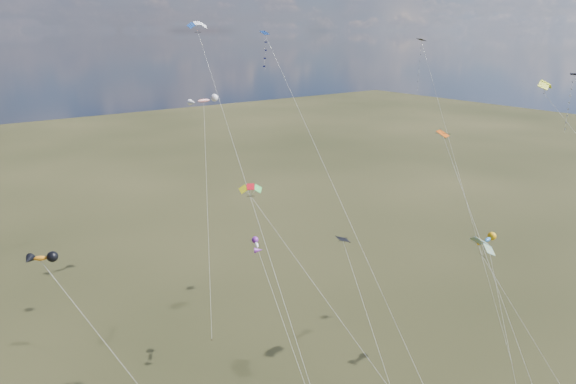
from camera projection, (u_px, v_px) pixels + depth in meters
diamond_black_high at (424, 80)px, 62.23m from camera, size 5.13×19.79×32.97m
diamond_navy_tall at (279, 80)px, 55.39m from camera, size 1.43×29.57×33.87m
diamond_black_mid at (365, 307)px, 38.03m from camera, size 1.24×10.71×19.06m
diamond_navy_right at (575, 116)px, 56.32m from camera, size 0.89×16.67×29.49m
diamond_orange_center at (474, 222)px, 41.68m from camera, size 1.85×16.42×25.86m
parafoil_yellow at (547, 85)px, 48.77m from camera, size 16.74×20.82×29.74m
parafoil_blue_white at (198, 27)px, 54.62m from camera, size 6.02×31.16×35.16m
parafoil_striped at (484, 242)px, 44.17m from camera, size 7.21×10.29×17.25m
parafoil_tricolor at (252, 189)px, 45.79m from camera, size 8.75×16.78×21.05m
novelty_orange_black at (41, 259)px, 44.29m from camera, size 8.32×10.52×15.65m
novelty_white_purple at (257, 246)px, 52.19m from camera, size 1.75×11.70×13.43m
novelty_redwhite_stripe at (204, 101)px, 69.22m from camera, size 11.18×17.74×25.48m
novelty_blue_yellow at (488, 240)px, 51.57m from camera, size 4.65×8.29×14.30m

